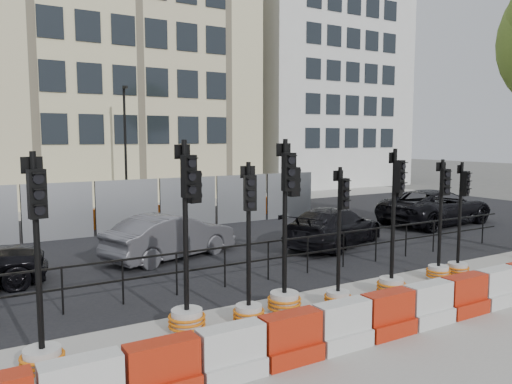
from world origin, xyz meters
TOP-DOWN VIEW (x-y plane):
  - ground at (0.00, 0.00)m, footprint 120.00×120.00m
  - sidewalk_near at (0.00, -3.00)m, footprint 40.00×6.00m
  - road at (0.00, 7.00)m, footprint 40.00×14.00m
  - sidewalk_far at (0.00, 16.00)m, footprint 40.00×4.00m
  - building_cream at (2.00, 21.99)m, footprint 15.00×10.06m
  - building_white at (17.00, 21.99)m, footprint 12.00×9.06m
  - kerb_railing at (0.00, 1.20)m, footprint 18.00×0.04m
  - heras_fencing at (0.57, 9.86)m, footprint 14.33×1.72m
  - lamp_post_far at (0.50, 14.98)m, footprint 0.12×0.56m
  - barrier_row at (-0.00, -2.80)m, footprint 13.60×0.50m
  - traffic_signal_a at (-5.50, -1.24)m, footprint 0.66×0.66m
  - traffic_signal_b at (-2.99, -0.83)m, footprint 0.69×0.69m
  - traffic_signal_c at (-1.85, -1.06)m, footprint 0.61×0.61m
  - traffic_signal_d at (-0.91, -0.90)m, footprint 0.69×0.69m
  - traffic_signal_e at (0.21, -1.21)m, footprint 0.58×0.58m
  - traffic_signal_f at (1.78, -1.18)m, footprint 0.65×0.65m
  - traffic_signal_g at (3.67, -0.91)m, footprint 0.59×0.59m
  - traffic_signal_h at (4.36, -0.94)m, footprint 0.57×0.57m
  - car_b at (-1.23, 4.58)m, footprint 3.82×4.87m
  - car_c at (3.97, 3.51)m, footprint 5.00×5.70m
  - car_d at (10.17, 4.55)m, footprint 3.25×5.59m

SIDE VIEW (x-z plane):
  - ground at x=0.00m, z-range 0.00..0.00m
  - sidewalk_near at x=0.00m, z-range 0.00..0.02m
  - sidewalk_far at x=0.00m, z-range 0.00..0.02m
  - road at x=0.00m, z-range 0.00..0.03m
  - barrier_row at x=0.00m, z-range -0.03..0.77m
  - traffic_signal_h at x=4.36m, z-range -0.86..2.06m
  - traffic_signal_e at x=0.21m, z-range -0.86..2.07m
  - traffic_signal_g at x=3.67m, z-range -0.88..2.12m
  - traffic_signal_c at x=-1.85m, z-range -0.90..2.17m
  - car_c at x=3.97m, z-range 0.00..1.27m
  - heras_fencing at x=0.57m, z-range -0.35..1.65m
  - car_b at x=-1.23m, z-range 0.00..1.33m
  - kerb_railing at x=0.00m, z-range 0.19..1.19m
  - traffic_signal_a at x=-5.50m, z-range -0.98..2.35m
  - car_d at x=10.17m, z-range 0.00..1.44m
  - traffic_signal_f at x=1.78m, z-range -0.86..2.43m
  - traffic_signal_b at x=-2.99m, z-range -0.91..2.57m
  - traffic_signal_d at x=-0.91m, z-range -0.92..2.58m
  - lamp_post_far at x=0.50m, z-range 0.22..6.22m
  - building_white at x=17.00m, z-range 0.00..16.00m
  - building_cream at x=2.00m, z-range 0.00..18.00m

